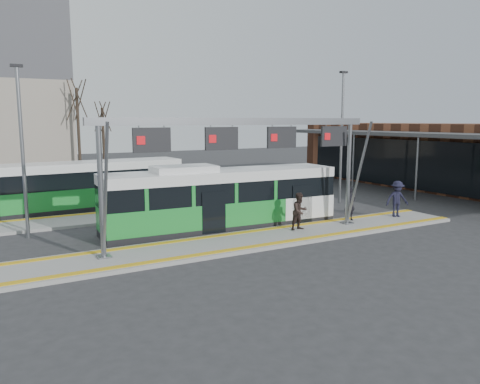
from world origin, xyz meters
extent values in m
plane|color=#2D2D30|center=(0.00, 0.00, 0.00)|extent=(120.00, 120.00, 0.00)
cube|color=gray|center=(0.00, 0.00, 0.07)|extent=(22.00, 3.00, 0.15)
cube|color=gray|center=(-4.00, 8.00, 0.07)|extent=(20.00, 3.00, 0.15)
cube|color=gold|center=(0.00, 1.15, 0.16)|extent=(22.00, 0.35, 0.02)
cube|color=gold|center=(0.00, -1.15, 0.16)|extent=(22.00, 0.35, 0.02)
cube|color=gold|center=(-4.00, 9.15, 0.16)|extent=(20.00, 0.35, 0.02)
cylinder|color=slate|center=(-6.50, 0.30, 2.67)|extent=(0.20, 0.20, 5.05)
cube|color=slate|center=(-6.50, 0.30, 0.18)|extent=(0.50, 0.50, 0.06)
cylinder|color=slate|center=(-6.50, -0.40, 2.67)|extent=(0.12, 1.46, 4.90)
cylinder|color=slate|center=(5.50, 0.30, 2.67)|extent=(0.20, 0.20, 5.05)
cube|color=slate|center=(5.50, 0.30, 0.18)|extent=(0.50, 0.50, 0.06)
cylinder|color=slate|center=(5.50, -0.40, 2.67)|extent=(0.12, 1.46, 4.90)
cube|color=slate|center=(-0.50, 0.30, 5.20)|extent=(13.00, 0.25, 0.30)
cube|color=black|center=(-4.50, 0.30, 4.50)|extent=(1.50, 0.12, 0.95)
cube|color=red|center=(-4.95, 0.23, 4.50)|extent=(0.32, 0.02, 0.32)
cube|color=black|center=(-1.50, 0.30, 4.50)|extent=(1.50, 0.12, 0.95)
cube|color=red|center=(-1.95, 0.23, 4.50)|extent=(0.32, 0.02, 0.32)
cube|color=black|center=(1.50, 0.30, 4.50)|extent=(1.50, 0.12, 0.95)
cube|color=red|center=(1.05, 0.23, 4.50)|extent=(0.32, 0.02, 0.32)
cube|color=black|center=(4.50, 0.30, 4.50)|extent=(1.50, 0.12, 0.95)
cube|color=red|center=(4.05, 0.23, 4.50)|extent=(0.32, 0.02, 0.32)
cube|color=black|center=(17.80, 4.00, 2.00)|extent=(0.15, 28.00, 3.60)
cube|color=#3F3F42|center=(16.50, 4.00, 4.30)|extent=(4.00, 30.00, 0.25)
cylinder|color=slate|center=(14.80, 4.00, 2.15)|extent=(0.14, 0.14, 4.30)
cylinder|color=slate|center=(14.80, 10.00, 2.15)|extent=(0.14, 0.14, 4.30)
cube|color=black|center=(-0.17, 2.90, 0.17)|extent=(11.64, 3.00, 0.34)
cube|color=#1D8731|center=(-0.17, 2.90, 0.89)|extent=(11.64, 3.00, 1.11)
cube|color=black|center=(-0.17, 2.90, 1.92)|extent=(11.64, 2.93, 0.96)
cube|color=white|center=(-0.17, 2.90, 2.64)|extent=(11.64, 3.00, 0.48)
cube|color=orange|center=(5.58, 2.63, 2.55)|extent=(0.13, 1.72, 0.27)
cube|color=white|center=(-2.09, 2.99, 3.03)|extent=(2.96, 1.85, 0.29)
cylinder|color=black|center=(-4.26, 2.02, 0.48)|extent=(0.97, 0.33, 0.96)
cylinder|color=black|center=(-4.15, 4.17, 0.48)|extent=(0.97, 0.33, 0.96)
cylinder|color=black|center=(3.24, 1.66, 0.48)|extent=(0.97, 0.33, 0.96)
cylinder|color=black|center=(3.34, 3.81, 0.48)|extent=(0.97, 0.33, 0.96)
cube|color=black|center=(-4.95, 11.23, 0.17)|extent=(11.51, 3.16, 0.33)
cube|color=#1D8731|center=(-4.95, 11.23, 0.88)|extent=(11.51, 3.16, 1.09)
cube|color=black|center=(-4.95, 11.23, 1.90)|extent=(11.50, 3.09, 0.95)
cube|color=white|center=(-4.95, 11.23, 2.61)|extent=(11.51, 3.16, 0.47)
cylinder|color=black|center=(-8.85, 9.91, 0.47)|extent=(0.96, 0.35, 0.95)
cylinder|color=black|center=(-9.00, 12.02, 0.47)|extent=(0.96, 0.35, 0.95)
cylinder|color=black|center=(-1.48, 10.40, 0.47)|extent=(0.96, 0.35, 0.95)
cylinder|color=black|center=(-1.62, 12.51, 0.47)|extent=(0.96, 0.35, 0.95)
imported|color=black|center=(6.11, 0.80, 1.02)|extent=(0.69, 0.51, 1.73)
imported|color=#2E221F|center=(2.62, 0.36, 1.03)|extent=(0.92, 0.76, 1.76)
imported|color=black|center=(8.94, 0.26, 1.11)|extent=(1.42, 1.11, 1.93)
cylinder|color=#382B21|center=(-2.00, 28.77, 4.12)|extent=(0.28, 0.28, 8.24)
cylinder|color=#382B21|center=(0.85, 31.27, 3.25)|extent=(0.28, 0.28, 6.50)
cylinder|color=slate|center=(-8.64, 5.50, 3.78)|extent=(0.16, 0.16, 7.56)
cube|color=black|center=(-8.64, 5.50, 7.56)|extent=(0.50, 0.25, 0.12)
cylinder|color=slate|center=(9.85, 5.81, 4.11)|extent=(0.16, 0.16, 8.21)
cube|color=black|center=(9.85, 5.81, 8.21)|extent=(0.50, 0.25, 0.12)
camera|label=1|loc=(-10.34, -17.03, 5.24)|focal=35.00mm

